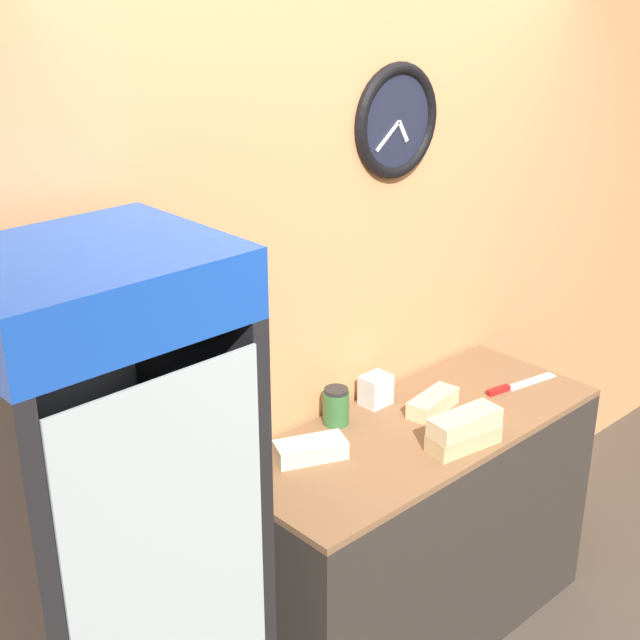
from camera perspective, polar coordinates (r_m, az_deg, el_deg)
wall_back at (r=3.35m, az=2.17°, el=1.61°), size 5.20×0.10×2.70m
prep_counter at (r=3.57m, az=6.03°, el=-13.35°), size 1.51×0.60×0.94m
beverage_cooler at (r=2.59m, az=-13.79°, el=-14.09°), size 0.66×0.63×1.91m
sandwich_stack_bottom at (r=3.19m, az=9.20°, el=-7.49°), size 0.29×0.15×0.07m
sandwich_stack_middle at (r=3.16m, az=9.28°, el=-6.45°), size 0.28×0.14×0.07m
sandwich_flat_left at (r=3.09m, az=-0.61°, el=-8.30°), size 0.27×0.20×0.06m
sandwich_flat_right at (r=3.41m, az=7.23°, el=-5.28°), size 0.25×0.13×0.07m
chefs_knife at (r=3.65m, az=12.20°, el=-4.18°), size 0.36×0.10×0.02m
condiment_jar at (r=3.28m, az=1.04°, el=-5.54°), size 0.10×0.10×0.14m
napkin_dispenser at (r=3.43m, az=3.59°, el=-4.49°), size 0.11×0.09×0.12m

